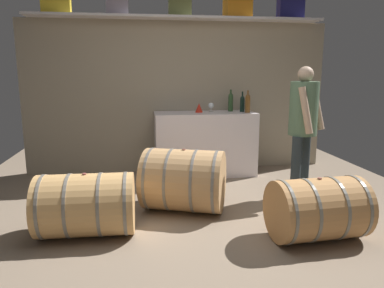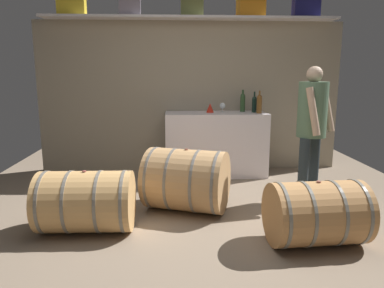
{
  "view_description": "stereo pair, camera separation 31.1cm",
  "coord_description": "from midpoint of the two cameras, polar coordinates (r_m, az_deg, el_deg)",
  "views": [
    {
      "loc": [
        -0.59,
        -3.1,
        1.46
      ],
      "look_at": [
        -0.09,
        0.31,
        0.78
      ],
      "focal_mm": 34.11,
      "sensor_mm": 36.0,
      "label": 1
    },
    {
      "loc": [
        -0.28,
        -3.13,
        1.46
      ],
      "look_at": [
        -0.09,
        0.31,
        0.78
      ],
      "focal_mm": 34.11,
      "sensor_mm": 36.0,
      "label": 2
    }
  ],
  "objects": [
    {
      "name": "ground_plane",
      "position": [
        4.0,
        -1.53,
        -10.44
      ],
      "size": [
        5.65,
        7.89,
        0.02
      ],
      "primitive_type": "cube",
      "color": "#82705C"
    },
    {
      "name": "back_wall_panel",
      "position": [
        5.48,
        -3.78,
        7.28
      ],
      "size": [
        4.45,
        0.1,
        2.19
      ],
      "primitive_type": "cube",
      "color": "gray",
      "rests_on": "ground"
    },
    {
      "name": "high_shelf_board",
      "position": [
        5.37,
        -3.81,
        19.07
      ],
      "size": [
        4.1,
        0.4,
        0.03
      ],
      "primitive_type": "cube",
      "color": "silver",
      "rests_on": "back_wall_panel"
    },
    {
      "name": "toolcase_yellow",
      "position": [
        5.52,
        -22.14,
        19.97
      ],
      "size": [
        0.38,
        0.25,
        0.32
      ],
      "primitive_type": "cube",
      "rotation": [
        0.0,
        0.0,
        0.07
      ],
      "color": "yellow",
      "rests_on": "high_shelf_board"
    },
    {
      "name": "toolcase_grey",
      "position": [
        5.4,
        -13.41,
        20.64
      ],
      "size": [
        0.3,
        0.28,
        0.32
      ],
      "primitive_type": "cube",
      "rotation": [
        0.0,
        0.0,
        0.06
      ],
      "color": "gray",
      "rests_on": "high_shelf_board"
    },
    {
      "name": "toolcase_olive",
      "position": [
        5.4,
        -3.7,
        21.05
      ],
      "size": [
        0.32,
        0.19,
        0.35
      ],
      "primitive_type": "cube",
      "rotation": [
        0.0,
        0.0,
        -0.03
      ],
      "color": "olive",
      "rests_on": "high_shelf_board"
    },
    {
      "name": "toolcase_orange",
      "position": [
        5.53,
        5.44,
        20.78
      ],
      "size": [
        0.37,
        0.29,
        0.34
      ],
      "primitive_type": "cube",
      "rotation": [
        0.0,
        0.0,
        0.05
      ],
      "color": "orange",
      "rests_on": "high_shelf_board"
    },
    {
      "name": "toolcase_navy",
      "position": [
        5.76,
        13.58,
        20.08
      ],
      "size": [
        0.37,
        0.2,
        0.33
      ],
      "primitive_type": "cube",
      "rotation": [
        0.0,
        0.0,
        -0.04
      ],
      "color": "navy",
      "rests_on": "high_shelf_board"
    },
    {
      "name": "work_cabinet",
      "position": [
        5.26,
        0.32,
        0.07
      ],
      "size": [
        1.43,
        0.57,
        0.9
      ],
      "primitive_type": "cube",
      "color": "white",
      "rests_on": "ground"
    },
    {
      "name": "wine_bottle_green",
      "position": [
        5.36,
        4.4,
        6.61
      ],
      "size": [
        0.07,
        0.07,
        0.31
      ],
      "color": "#31502C",
      "rests_on": "work_cabinet"
    },
    {
      "name": "wine_bottle_amber",
      "position": [
        5.19,
        7.0,
        6.38
      ],
      "size": [
        0.07,
        0.07,
        0.31
      ],
      "color": "brown",
      "rests_on": "work_cabinet"
    },
    {
      "name": "wine_bottle_dark",
      "position": [
        5.3,
        6.2,
        6.33
      ],
      "size": [
        0.07,
        0.07,
        0.29
      ],
      "color": "black",
      "rests_on": "work_cabinet"
    },
    {
      "name": "wine_glass",
      "position": [
        5.26,
        1.3,
        5.99
      ],
      "size": [
        0.08,
        0.08,
        0.13
      ],
      "color": "white",
      "rests_on": "work_cabinet"
    },
    {
      "name": "red_funnel",
      "position": [
        5.2,
        -0.62,
        5.67
      ],
      "size": [
        0.11,
        0.11,
        0.13
      ],
      "primitive_type": "cone",
      "color": "red",
      "rests_on": "work_cabinet"
    },
    {
      "name": "wine_barrel_near",
      "position": [
        3.9,
        -3.57,
        -5.69
      ],
      "size": [
        1.01,
        0.9,
        0.67
      ],
      "rotation": [
        0.0,
        0.0,
        -0.35
      ],
      "color": "tan",
      "rests_on": "ground"
    },
    {
      "name": "wine_barrel_far",
      "position": [
        3.39,
        16.55,
        -9.75
      ],
      "size": [
        0.84,
        0.61,
        0.57
      ],
      "rotation": [
        0.0,
        0.0,
        0.07
      ],
      "color": "#B9834D",
      "rests_on": "ground"
    },
    {
      "name": "wine_barrel_flank",
      "position": [
        3.51,
        -18.73,
        -9.04
      ],
      "size": [
        0.87,
        0.59,
        0.58
      ],
      "rotation": [
        0.0,
        0.0,
        -0.02
      ],
      "color": "tan",
      "rests_on": "ground"
    },
    {
      "name": "winemaker_pouring",
      "position": [
        4.37,
        15.12,
        3.88
      ],
      "size": [
        0.46,
        0.45,
        1.53
      ],
      "rotation": [
        0.0,
        0.0,
        -2.37
      ],
      "color": "#273238",
      "rests_on": "ground"
    }
  ]
}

